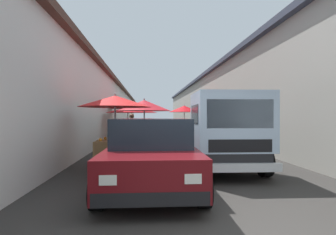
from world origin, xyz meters
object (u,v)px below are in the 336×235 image
fruit_stall_far_right (114,114)px  plastic_stool (159,139)px  hatchback_car (152,151)px  delivery_truck (223,133)px  vendor_by_crates (132,128)px  fruit_stall_mid_lane (132,112)px  fruit_stall_near_left (144,112)px  fruit_stall_near_right (128,109)px  fruit_stall_far_left (185,112)px

fruit_stall_far_right → plastic_stool: bearing=-16.3°
plastic_stool → hatchback_car: bearing=176.2°
delivery_truck → vendor_by_crates: (4.83, 2.78, -0.10)m
fruit_stall_mid_lane → hatchback_car: bearing=-173.6°
fruit_stall_far_right → vendor_by_crates: (4.07, -0.27, -0.63)m
hatchback_car → plastic_stool: 7.43m
delivery_truck → fruit_stall_near_left: bearing=30.3°
fruit_stall_near_left → hatchback_car: (-5.03, -0.22, -0.96)m
fruit_stall_mid_lane → delivery_truck: bearing=-157.6°
fruit_stall_near_right → hatchback_car: bearing=-172.9°
delivery_truck → hatchback_car: bearing=123.0°
fruit_stall_mid_lane → fruit_stall_near_left: size_ratio=1.25×
fruit_stall_far_right → delivery_truck: 3.19m
fruit_stall_near_left → hatchback_car: bearing=-177.4°
fruit_stall_near_right → vendor_by_crates: 4.59m
fruit_stall_far_left → plastic_stool: size_ratio=5.37×
hatchback_car → plastic_stool: size_ratio=9.07×
hatchback_car → vendor_by_crates: size_ratio=2.42×
fruit_stall_near_left → vendor_by_crates: size_ratio=1.39×
fruit_stall_mid_lane → plastic_stool: bearing=-123.4°
fruit_stall_near_left → fruit_stall_far_right: 3.11m
fruit_stall_near_left → delivery_truck: bearing=-149.7°
fruit_stall_far_left → delivery_truck: size_ratio=0.47×
hatchback_car → plastic_stool: (7.40, -0.49, -0.41)m
fruit_stall_near_right → plastic_stool: bearing=-150.2°
fruit_stall_far_left → fruit_stall_far_right: bearing=160.3°
fruit_stall_far_right → delivery_truck: size_ratio=0.44×
fruit_stall_mid_lane → fruit_stall_far_right: fruit_stall_far_right is taller
fruit_stall_near_right → plastic_stool: 3.98m
fruit_stall_far_left → delivery_truck: 11.05m
fruit_stall_near_left → hatchback_car: fruit_stall_near_left is taller
hatchback_car → delivery_truck: size_ratio=0.79×
fruit_stall_far_right → hatchback_car: (-2.04, -1.08, -0.83)m
fruit_stall_near_right → delivery_truck: bearing=-160.5°
fruit_stall_far_left → delivery_truck: fruit_stall_far_left is taller
fruit_stall_near_right → fruit_stall_far_right: fruit_stall_near_right is taller
delivery_truck → vendor_by_crates: bearing=29.9°
fruit_stall_mid_lane → delivery_truck: fruit_stall_mid_lane is taller
fruit_stall_far_right → plastic_stool: 5.72m
fruit_stall_far_left → vendor_by_crates: (-6.17, 3.39, -0.85)m
fruit_stall_mid_lane → fruit_stall_near_left: (-3.31, -0.71, -0.01)m
hatchback_car → fruit_stall_far_right: bearing=27.8°
fruit_stall_mid_lane → plastic_stool: 2.20m
fruit_stall_mid_lane → hatchback_car: size_ratio=0.71×
delivery_truck → fruit_stall_far_right: bearing=75.9°
fruit_stall_near_left → plastic_stool: fruit_stall_near_left is taller
vendor_by_crates → plastic_stool: vendor_by_crates is taller
fruit_stall_mid_lane → fruit_stall_near_right: size_ratio=0.99×
fruit_stall_mid_lane → vendor_by_crates: bearing=-176.7°
fruit_stall_far_right → vendor_by_crates: 4.13m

